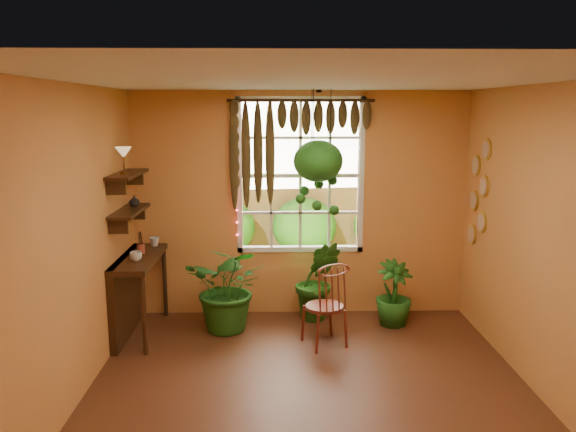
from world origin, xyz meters
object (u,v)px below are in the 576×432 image
Objects in this scene: counter_ledge at (130,287)px; windsor_chair at (326,318)px; hanging_basket at (318,166)px; potted_plant_mid at (318,280)px; potted_plant_left at (230,287)px.

windsor_chair is at bearing -9.75° from counter_ledge.
hanging_basket is (2.10, 0.42, 1.29)m from counter_ledge.
potted_plant_mid is (-0.03, 0.76, 0.17)m from windsor_chair.
potted_plant_left is at bearing -163.21° from potted_plant_mid.
counter_ledge is at bearing -169.45° from potted_plant_mid.
potted_plant_mid is (1.02, 0.31, -0.02)m from potted_plant_left.
windsor_chair reaches higher than counter_ledge.
potted_plant_left is 1.04× the size of potted_plant_mid.
potted_plant_left is 1.71m from hanging_basket.
counter_ledge is 0.84× the size of hanging_basket.
hanging_basket is at bearing 106.71° from potted_plant_mid.
windsor_chair is 1.72m from hanging_basket.
potted_plant_left is 0.71× the size of hanging_basket.
windsor_chair is 0.78m from potted_plant_mid.
potted_plant_mid is (2.11, 0.39, -0.07)m from counter_ledge.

